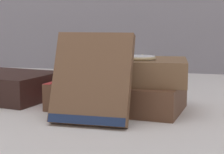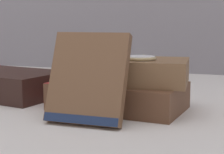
% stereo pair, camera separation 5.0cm
% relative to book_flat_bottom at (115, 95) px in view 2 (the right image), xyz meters
% --- Properties ---
extents(ground_plane, '(3.00, 3.00, 0.00)m').
position_rel_book_flat_bottom_xyz_m(ground_plane, '(-0.02, -0.02, -0.02)').
color(ground_plane, silver).
extents(book_flat_bottom, '(0.22, 0.14, 0.05)m').
position_rel_book_flat_bottom_xyz_m(book_flat_bottom, '(0.00, 0.00, 0.00)').
color(book_flat_bottom, brown).
rests_on(book_flat_bottom, ground_plane).
extents(book_flat_top, '(0.21, 0.13, 0.04)m').
position_rel_book_flat_bottom_xyz_m(book_flat_top, '(0.01, -0.00, 0.04)').
color(book_flat_top, brown).
rests_on(book_flat_top, book_flat_bottom).
extents(book_side_left, '(0.22, 0.17, 0.05)m').
position_rel_book_flat_bottom_xyz_m(book_side_left, '(-0.24, 0.03, 0.00)').
color(book_side_left, '#331E19').
rests_on(book_side_left, ground_plane).
extents(book_leaning_front, '(0.11, 0.06, 0.13)m').
position_rel_book_flat_bottom_xyz_m(book_leaning_front, '(-0.01, -0.10, 0.04)').
color(book_leaning_front, brown).
rests_on(book_leaning_front, ground_plane).
extents(pocket_watch, '(0.05, 0.06, 0.01)m').
position_rel_book_flat_bottom_xyz_m(pocket_watch, '(0.04, -0.01, 0.06)').
color(pocket_watch, silver).
rests_on(pocket_watch, book_flat_top).
extents(reading_glasses, '(0.11, 0.07, 0.00)m').
position_rel_book_flat_bottom_xyz_m(reading_glasses, '(-0.02, 0.14, -0.02)').
color(reading_glasses, '#ADADB2').
rests_on(reading_glasses, ground_plane).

